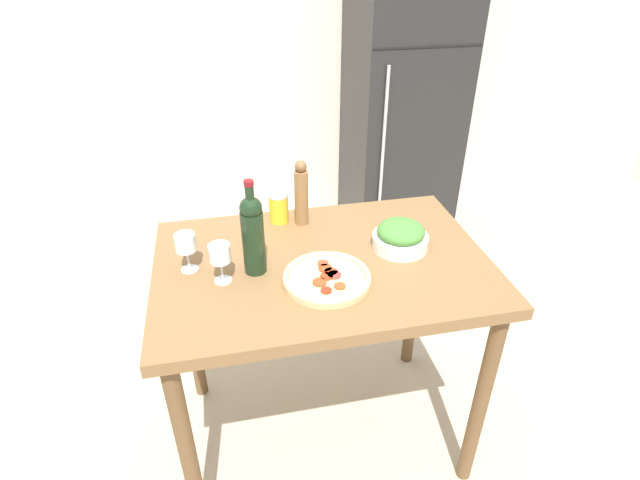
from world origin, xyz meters
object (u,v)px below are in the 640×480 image
(homemade_pizza, at_px, (327,278))
(wine_glass_far, at_px, (186,244))
(wine_bottle, at_px, (253,233))
(pepper_mill, at_px, (301,194))
(salt_canister, at_px, (279,207))
(salad_bowl, at_px, (400,236))
(wine_glass_near, at_px, (220,255))
(refrigerator, at_px, (402,104))

(homemade_pizza, bearing_deg, wine_glass_far, 159.90)
(wine_bottle, xyz_separation_m, wine_glass_far, (-0.22, 0.05, -0.05))
(pepper_mill, bearing_deg, wine_bottle, -126.19)
(wine_glass_far, relative_size, homemade_pizza, 0.48)
(homemade_pizza, relative_size, salt_canister, 2.38)
(salad_bowl, bearing_deg, homemade_pizza, -154.00)
(wine_bottle, xyz_separation_m, wine_glass_near, (-0.11, -0.04, -0.05))
(pepper_mill, bearing_deg, wine_glass_far, -151.10)
(salad_bowl, bearing_deg, wine_bottle, -175.93)
(refrigerator, relative_size, wine_bottle, 5.60)
(wine_glass_near, relative_size, pepper_mill, 0.53)
(refrigerator, bearing_deg, wine_glass_near, -126.28)
(refrigerator, bearing_deg, salad_bowl, -110.09)
(salad_bowl, bearing_deg, wine_glass_near, -173.30)
(salt_canister, bearing_deg, wine_bottle, -111.30)
(wine_glass_far, height_order, homemade_pizza, wine_glass_far)
(wine_bottle, height_order, homemade_pizza, wine_bottle)
(salt_canister, bearing_deg, wine_glass_near, -123.38)
(wine_glass_far, xyz_separation_m, salt_canister, (0.34, 0.27, -0.04))
(refrigerator, distance_m, salt_canister, 1.62)
(wine_glass_far, distance_m, pepper_mill, 0.49)
(refrigerator, height_order, wine_bottle, refrigerator)
(wine_bottle, distance_m, wine_glass_far, 0.23)
(wine_bottle, bearing_deg, homemade_pizza, -26.54)
(pepper_mill, bearing_deg, wine_glass_near, -134.68)
(refrigerator, bearing_deg, salt_canister, -127.05)
(wine_bottle, bearing_deg, wine_glass_near, -161.36)
(wine_glass_near, relative_size, homemade_pizza, 0.48)
(wine_glass_far, xyz_separation_m, salad_bowl, (0.74, -0.01, -0.06))
(refrigerator, height_order, pepper_mill, refrigerator)
(refrigerator, relative_size, homemade_pizza, 6.44)
(salad_bowl, bearing_deg, pepper_mill, 141.61)
(homemade_pizza, xyz_separation_m, salt_canister, (-0.10, 0.43, 0.05))
(wine_glass_far, distance_m, homemade_pizza, 0.48)
(salad_bowl, bearing_deg, wine_glass_far, 178.99)
(wine_bottle, relative_size, pepper_mill, 1.28)
(pepper_mill, xyz_separation_m, salt_canister, (-0.09, 0.03, -0.07))
(wine_bottle, relative_size, salt_canister, 2.74)
(salt_canister, bearing_deg, homemade_pizza, -77.36)
(refrigerator, relative_size, salt_canister, 15.36)
(wine_glass_far, relative_size, pepper_mill, 0.53)
(wine_glass_near, bearing_deg, wine_bottle, 18.64)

